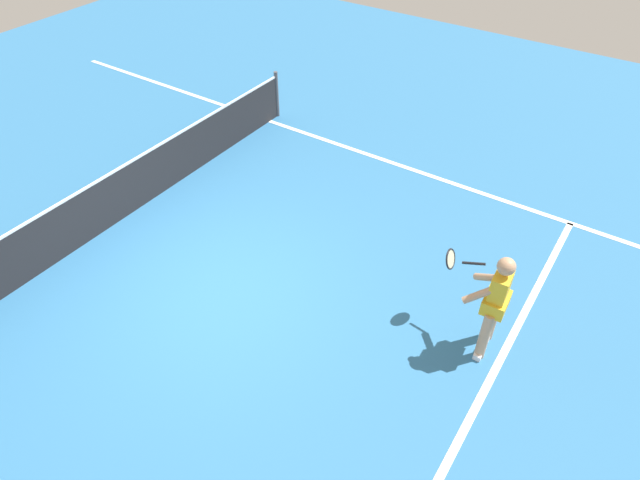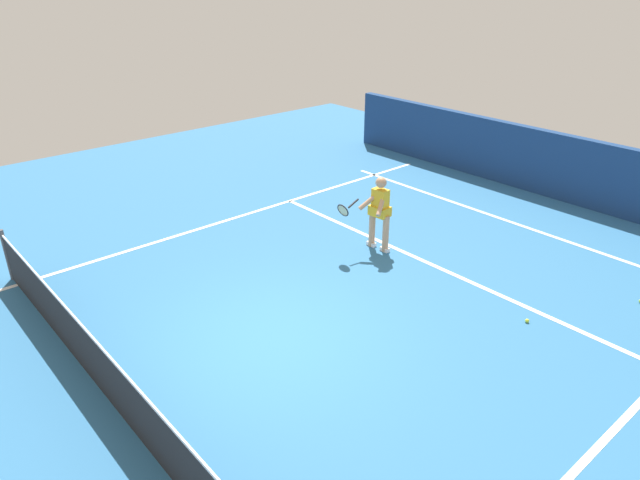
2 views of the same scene
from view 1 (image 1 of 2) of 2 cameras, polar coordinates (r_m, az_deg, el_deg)
ground_plane at (r=8.28m, az=-9.94°, el=-5.13°), size 24.19×24.19×0.00m
service_line_marking at (r=7.07m, az=15.01°, el=-17.35°), size 8.83×0.10×0.01m
sideline_right_marking at (r=11.09m, az=5.35°, el=8.57°), size 0.10×16.61×0.01m
court_net at (r=9.58m, az=-21.68°, el=3.15°), size 9.51×0.08×1.00m
tennis_player at (r=7.18m, az=17.34°, el=-5.93°), size 0.75×0.96×1.55m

